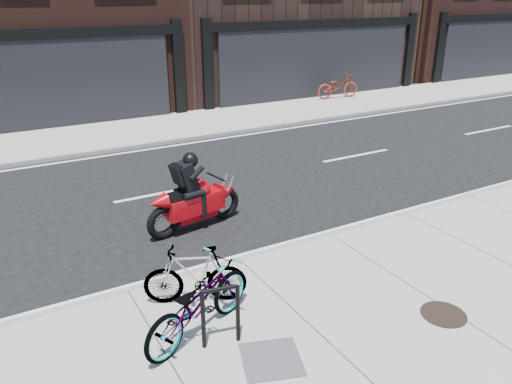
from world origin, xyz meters
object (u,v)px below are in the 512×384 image
bicycle_far (338,86)px  motorcycle (198,197)px  bicycle_rear (195,275)px  utility_grate (271,359)px  manhole_cover (443,314)px  bicycle_front (198,302)px  bike_rack (221,311)px

bicycle_far → motorcycle: bearing=136.5°
bicycle_rear → utility_grate: bearing=35.6°
bicycle_far → manhole_cover: bearing=153.9°
bicycle_front → bicycle_far: 17.05m
bicycle_front → motorcycle: (1.47, 3.38, 0.02)m
bike_rack → bicycle_rear: bicycle_rear is taller
bicycle_rear → bike_rack: bearing=19.8°
bicycle_front → motorcycle: 3.69m
bicycle_rear → bicycle_far: bearing=159.1°
bike_rack → bicycle_far: 17.17m
manhole_cover → utility_grate: size_ratio=0.88×
bicycle_far → manhole_cover: 16.08m
bike_rack → motorcycle: size_ratio=0.40×
utility_grate → motorcycle: bearing=78.5°
motorcycle → utility_grate: bearing=-111.6°
motorcycle → utility_grate: (-0.88, -4.33, -0.53)m
bicycle_far → utility_grate: size_ratio=2.66×
motorcycle → utility_grate: 4.45m
bicycle_far → utility_grate: 17.36m
bike_rack → bicycle_far: bicycle_far is taller
bicycle_front → bicycle_rear: bicycle_front is taller
utility_grate → bicycle_rear: bearing=100.9°
bike_rack → bicycle_rear: bearing=85.1°
bicycle_rear → motorcycle: 2.91m
bicycle_front → manhole_cover: size_ratio=2.96×
bicycle_far → utility_grate: bearing=145.6°
manhole_cover → bicycle_rear: bearing=145.2°
bike_rack → bicycle_far: size_ratio=0.44×
bicycle_rear → motorcycle: size_ratio=0.71×
manhole_cover → utility_grate: bearing=171.1°
bicycle_far → manhole_cover: bicycle_far is taller
bicycle_front → manhole_cover: bicycle_front is taller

